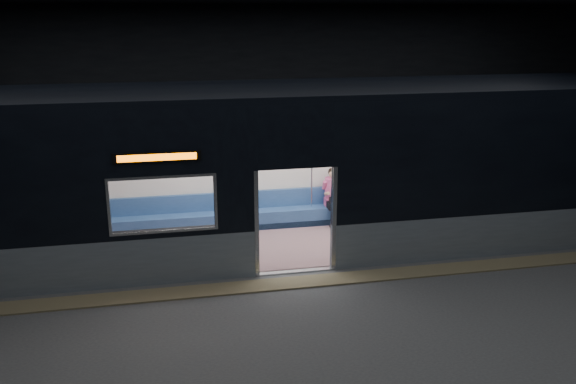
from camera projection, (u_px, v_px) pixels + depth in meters
name	position (u px, v px, depth m)	size (l,w,h in m)	color
station_floor	(308.00, 296.00, 10.66)	(24.00, 14.00, 0.01)	#47494C
station_envelope	(310.00, 85.00, 9.63)	(24.00, 14.00, 5.00)	black
tactile_strip	(301.00, 282.00, 11.18)	(22.80, 0.50, 0.03)	#8C7F59
metro_car	(280.00, 160.00, 12.53)	(18.00, 3.04, 3.35)	gray
passenger	(333.00, 193.00, 14.06)	(0.37, 0.65, 1.31)	black
handbag	(335.00, 200.00, 13.89)	(0.24, 0.20, 0.12)	black
transit_map	(415.00, 157.00, 14.57)	(0.95, 0.03, 0.62)	white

